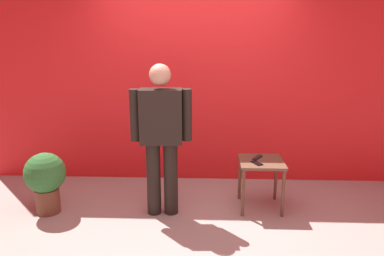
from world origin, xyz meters
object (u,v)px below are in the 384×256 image
at_px(side_table, 261,168).
at_px(cell_phone, 257,163).
at_px(standing_person, 161,133).
at_px(tv_remote, 257,157).
at_px(potted_plant, 45,178).

xyz_separation_m(side_table, cell_phone, (-0.07, -0.10, 0.10)).
xyz_separation_m(standing_person, side_table, (1.09, 0.17, -0.45)).
bearing_deg(standing_person, tv_remote, 13.09).
xyz_separation_m(standing_person, potted_plant, (-1.28, -0.04, -0.51)).
distance_m(cell_phone, potted_plant, 2.31).
xyz_separation_m(standing_person, cell_phone, (1.03, 0.07, -0.35)).
bearing_deg(cell_phone, potted_plant, 154.19).
xyz_separation_m(side_table, potted_plant, (-2.37, -0.21, -0.06)).
height_order(cell_phone, tv_remote, tv_remote).
xyz_separation_m(standing_person, tv_remote, (1.06, 0.25, -0.34)).
distance_m(side_table, tv_remote, 0.13).
xyz_separation_m(cell_phone, tv_remote, (0.03, 0.17, 0.01)).
height_order(side_table, tv_remote, tv_remote).
height_order(side_table, cell_phone, cell_phone).
bearing_deg(standing_person, potted_plant, -178.41).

